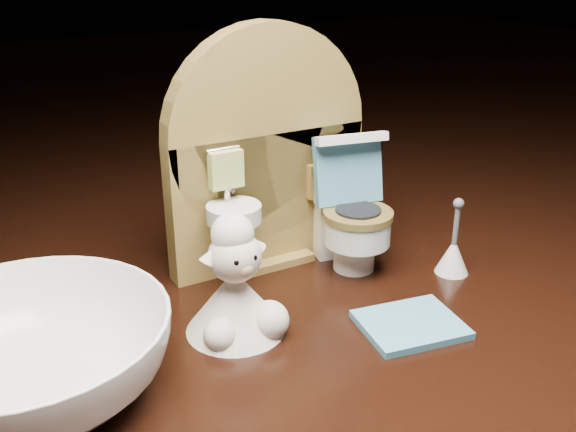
% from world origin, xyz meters
% --- Properties ---
extents(backdrop_panel, '(0.13, 0.05, 0.15)m').
position_xyz_m(backdrop_panel, '(-0.00, 0.06, 0.07)').
color(backdrop_panel, olive).
rests_on(backdrop_panel, ground).
extents(toy_toilet, '(0.05, 0.06, 0.09)m').
position_xyz_m(toy_toilet, '(0.04, 0.03, 0.03)').
color(toy_toilet, white).
rests_on(toy_toilet, ground).
extents(bath_mat, '(0.06, 0.05, 0.00)m').
position_xyz_m(bath_mat, '(0.03, -0.05, 0.00)').
color(bath_mat, '#4E92B0').
rests_on(bath_mat, ground).
extents(toilet_brush, '(0.02, 0.02, 0.05)m').
position_xyz_m(toilet_brush, '(0.09, -0.01, 0.01)').
color(toilet_brush, white).
rests_on(toilet_brush, ground).
extents(plush_lamb, '(0.05, 0.05, 0.07)m').
position_xyz_m(plush_lamb, '(-0.05, -0.00, 0.02)').
color(plush_lamb, silver).
rests_on(plush_lamb, ground).
extents(ceramic_bowl, '(0.16, 0.16, 0.04)m').
position_xyz_m(ceramic_bowl, '(-0.16, -0.00, 0.02)').
color(ceramic_bowl, white).
rests_on(ceramic_bowl, ground).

